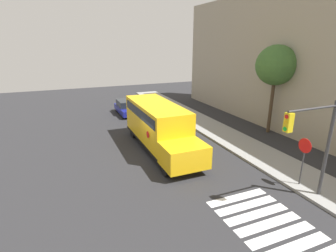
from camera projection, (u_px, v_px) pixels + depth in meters
ground_plane at (156, 156)px, 17.36m from camera, size 60.00×60.00×0.00m
sidewalk_strip at (237, 142)px, 19.73m from camera, size 44.00×3.00×0.15m
building_backdrop at (311, 63)px, 20.39m from camera, size 32.00×4.00×11.40m
crosswalk_stripes at (268, 224)px, 10.91m from camera, size 4.70×3.20×0.01m
school_bus at (158, 124)px, 18.27m from camera, size 9.10×2.57×3.14m
parked_car at (127, 107)px, 27.44m from camera, size 4.32×1.83×1.43m
stop_sign at (304, 155)px, 13.19m from camera, size 0.75×0.10×2.69m
traffic_light at (315, 138)px, 11.51m from camera, size 0.28×2.92×4.82m
tree_near_sidewalk at (276, 66)px, 20.40m from camera, size 3.13×3.13×7.08m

